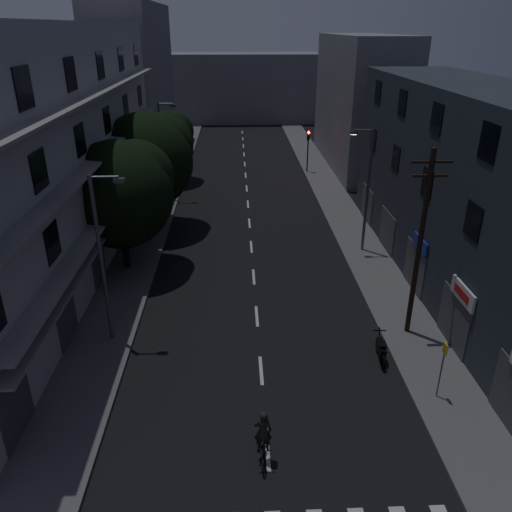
{
  "coord_description": "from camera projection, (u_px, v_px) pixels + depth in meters",
  "views": [
    {
      "loc": [
        -0.94,
        -11.23,
        13.76
      ],
      "look_at": [
        0.0,
        12.0,
        3.0
      ],
      "focal_mm": 35.0,
      "sensor_mm": 36.0,
      "label": 1
    }
  ],
  "objects": [
    {
      "name": "sidewalk_left",
      "position": [
        152.0,
        221.0,
        38.36
      ],
      "size": [
        3.0,
        90.0,
        0.15
      ],
      "primitive_type": "cube",
      "color": "#565659",
      "rests_on": "ground"
    },
    {
      "name": "tree_mid",
      "position": [
        146.0,
        157.0,
        35.02
      ],
      "size": [
        6.76,
        6.76,
        8.31
      ],
      "color": "black",
      "rests_on": "sidewalk_left"
    },
    {
      "name": "bus_stop_sign",
      "position": [
        443.0,
        361.0,
        19.43
      ],
      "size": [
        0.06,
        0.35,
        2.52
      ],
      "color": "#595B60",
      "rests_on": "sidewalk_right"
    },
    {
      "name": "lane_markings",
      "position": [
        247.0,
        196.0,
        44.33
      ],
      "size": [
        0.15,
        60.5,
        0.01
      ],
      "color": "beige",
      "rests_on": "ground"
    },
    {
      "name": "sidewalk_right",
      "position": [
        345.0,
        219.0,
        38.91
      ],
      "size": [
        3.0,
        90.0,
        0.15
      ],
      "primitive_type": "cube",
      "color": "#565659",
      "rests_on": "ground"
    },
    {
      "name": "traffic_signal_far_left",
      "position": [
        180.0,
        142.0,
        50.08
      ],
      "size": [
        0.28,
        0.37,
        4.1
      ],
      "color": "black",
      "rests_on": "sidewalk_left"
    },
    {
      "name": "tree_far",
      "position": [
        166.0,
        137.0,
        46.61
      ],
      "size": [
        5.32,
        5.32,
        6.58
      ],
      "color": "black",
      "rests_on": "sidewalk_left"
    },
    {
      "name": "street_lamp_left_far",
      "position": [
        163.0,
        146.0,
        41.63
      ],
      "size": [
        1.51,
        0.25,
        8.0
      ],
      "color": "#54565B",
      "rests_on": "sidewalk_left"
    },
    {
      "name": "street_lamp_left_near",
      "position": [
        103.0,
        253.0,
        22.13
      ],
      "size": [
        1.51,
        0.25,
        8.0
      ],
      "color": "slate",
      "rests_on": "sidewalk_left"
    },
    {
      "name": "cyclist",
      "position": [
        263.0,
        444.0,
        17.12
      ],
      "size": [
        0.63,
        1.69,
        2.12
      ],
      "rotation": [
        0.0,
        0.0,
        -0.03
      ],
      "color": "black",
      "rests_on": "ground"
    },
    {
      "name": "motorcycle",
      "position": [
        381.0,
        350.0,
        22.42
      ],
      "size": [
        0.58,
        2.0,
        1.28
      ],
      "rotation": [
        0.0,
        0.0,
        -0.09
      ],
      "color": "black",
      "rests_on": "ground"
    },
    {
      "name": "street_lamp_right",
      "position": [
        366.0,
        185.0,
        31.5
      ],
      "size": [
        1.51,
        0.25,
        8.0
      ],
      "color": "#55575C",
      "rests_on": "sidewalk_right"
    },
    {
      "name": "building_far_left",
      "position": [
        136.0,
        82.0,
        55.73
      ],
      "size": [
        6.0,
        20.0,
        16.0
      ],
      "primitive_type": "cube",
      "color": "slate",
      "rests_on": "ground"
    },
    {
      "name": "utility_pole",
      "position": [
        420.0,
        242.0,
        22.51
      ],
      "size": [
        1.8,
        0.24,
        9.0
      ],
      "color": "black",
      "rests_on": "sidewalk_right"
    },
    {
      "name": "ground",
      "position": [
        249.0,
        221.0,
        38.67
      ],
      "size": [
        160.0,
        160.0,
        0.0
      ],
      "primitive_type": "plane",
      "color": "black",
      "rests_on": "ground"
    },
    {
      "name": "building_far_right",
      "position": [
        360.0,
        103.0,
        51.8
      ],
      "size": [
        6.0,
        20.0,
        13.0
      ],
      "primitive_type": "cube",
      "color": "slate",
      "rests_on": "ground"
    },
    {
      "name": "building_far_end",
      "position": [
        241.0,
        88.0,
        77.38
      ],
      "size": [
        24.0,
        8.0,
        10.0
      ],
      "primitive_type": "cube",
      "color": "slate",
      "rests_on": "ground"
    },
    {
      "name": "tree_near",
      "position": [
        120.0,
        190.0,
        29.02
      ],
      "size": [
        6.35,
        6.35,
        7.83
      ],
      "color": "black",
      "rests_on": "sidewalk_left"
    },
    {
      "name": "traffic_signal_far_right",
      "position": [
        308.0,
        143.0,
        50.0
      ],
      "size": [
        0.28,
        0.37,
        4.1
      ],
      "color": "black",
      "rests_on": "sidewalk_right"
    },
    {
      "name": "building_right",
      "position": [
        477.0,
        195.0,
        26.82
      ],
      "size": [
        6.19,
        28.0,
        11.0
      ],
      "color": "#293038",
      "rests_on": "ground"
    },
    {
      "name": "building_left",
      "position": [
        46.0,
        154.0,
        28.94
      ],
      "size": [
        7.0,
        36.0,
        14.0
      ],
      "color": "#B1B0AB",
      "rests_on": "ground"
    }
  ]
}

